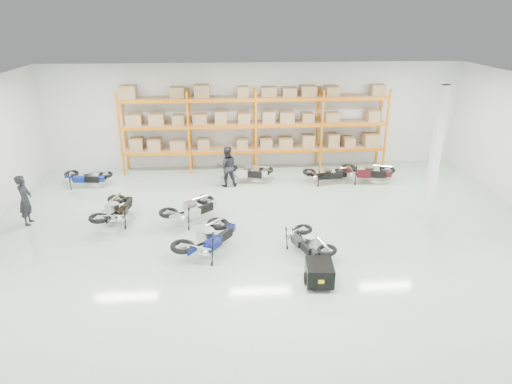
{
  "coord_description": "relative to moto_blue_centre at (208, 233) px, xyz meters",
  "views": [
    {
      "loc": [
        -1.34,
        -12.62,
        6.53
      ],
      "look_at": [
        -0.36,
        0.92,
        1.1
      ],
      "focal_mm": 32.0,
      "sensor_mm": 36.0,
      "label": 1
    }
  ],
  "objects": [
    {
      "name": "moto_back_a",
      "position": [
        -4.95,
        5.72,
        -0.1
      ],
      "size": [
        1.79,
        1.08,
        1.09
      ],
      "primitive_type": null,
      "rotation": [
        0.0,
        -0.09,
        1.42
      ],
      "color": "navy",
      "rests_on": "ground"
    },
    {
      "name": "moto_touring_right",
      "position": [
        2.85,
        -0.28,
        -0.11
      ],
      "size": [
        1.3,
        1.83,
        1.07
      ],
      "primitive_type": null,
      "rotation": [
        0.0,
        -0.09,
        0.32
      ],
      "color": "black",
      "rests_on": "ground"
    },
    {
      "name": "moto_back_d",
      "position": [
        6.33,
        5.41,
        -0.04
      ],
      "size": [
        2.04,
        1.3,
        1.22
      ],
      "primitive_type": null,
      "rotation": [
        0.0,
        -0.09,
        1.37
      ],
      "color": "#400C12",
      "rests_on": "ground"
    },
    {
      "name": "moto_silver_left",
      "position": [
        -0.6,
        2.19,
        -0.06
      ],
      "size": [
        1.98,
        1.9,
        1.19
      ],
      "primitive_type": null,
      "rotation": [
        0.0,
        -0.09,
        2.3
      ],
      "color": "#B3B5BA",
      "rests_on": "ground"
    },
    {
      "name": "person_back",
      "position": [
        0.61,
        5.35,
        0.2
      ],
      "size": [
        0.85,
        0.69,
        1.62
      ],
      "primitive_type": "imported",
      "rotation": [
        0.0,
        0.0,
        3.24
      ],
      "color": "#222129",
      "rests_on": "ground"
    },
    {
      "name": "moto_back_b",
      "position": [
        1.44,
        5.82,
        -0.07
      ],
      "size": [
        1.93,
        1.26,
        1.15
      ],
      "primitive_type": null,
      "rotation": [
        0.0,
        -0.09,
        1.35
      ],
      "color": "silver",
      "rests_on": "ground"
    },
    {
      "name": "room",
      "position": [
        1.87,
        0.94,
        1.63
      ],
      "size": [
        18.0,
        18.0,
        18.0
      ],
      "color": "#A9BDAE",
      "rests_on": "ground"
    },
    {
      "name": "pallet_rack",
      "position": [
        1.87,
        7.39,
        1.64
      ],
      "size": [
        11.28,
        0.98,
        3.62
      ],
      "color": "orange",
      "rests_on": "ground"
    },
    {
      "name": "person_left",
      "position": [
        -5.93,
        2.36,
        0.22
      ],
      "size": [
        0.45,
        0.64,
        1.67
      ],
      "primitive_type": "imported",
      "rotation": [
        0.0,
        0.0,
        1.66
      ],
      "color": "black",
      "rests_on": "ground"
    },
    {
      "name": "moto_blue_centre",
      "position": [
        0.0,
        0.0,
        0.0
      ],
      "size": [
        1.97,
        2.22,
        1.3
      ],
      "primitive_type": null,
      "rotation": [
        0.0,
        -0.09,
        2.53
      ],
      "color": "#070E4D",
      "rests_on": "ground"
    },
    {
      "name": "trailer",
      "position": [
        2.85,
        -1.88,
        -0.27
      ],
      "size": [
        0.76,
        1.45,
        0.6
      ],
      "rotation": [
        0.0,
        0.0,
        -0.09
      ],
      "color": "black",
      "rests_on": "ground"
    },
    {
      "name": "moto_black_far_left",
      "position": [
        -3.11,
        2.3,
        -0.05
      ],
      "size": [
        1.2,
        1.99,
        1.21
      ],
      "primitive_type": null,
      "rotation": [
        0.0,
        -0.09,
        2.99
      ],
      "color": "black",
      "rests_on": "ground"
    },
    {
      "name": "structural_column",
      "position": [
        7.07,
        1.44,
        1.63
      ],
      "size": [
        0.25,
        0.25,
        4.5
      ],
      "primitive_type": "cube",
      "color": "white",
      "rests_on": "ground"
    },
    {
      "name": "moto_back_c",
      "position": [
        4.64,
        5.43,
        -0.12
      ],
      "size": [
        1.66,
        0.89,
        1.05
      ],
      "primitive_type": null,
      "rotation": [
        0.0,
        -0.09,
        1.62
      ],
      "color": "black",
      "rests_on": "ground"
    }
  ]
}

